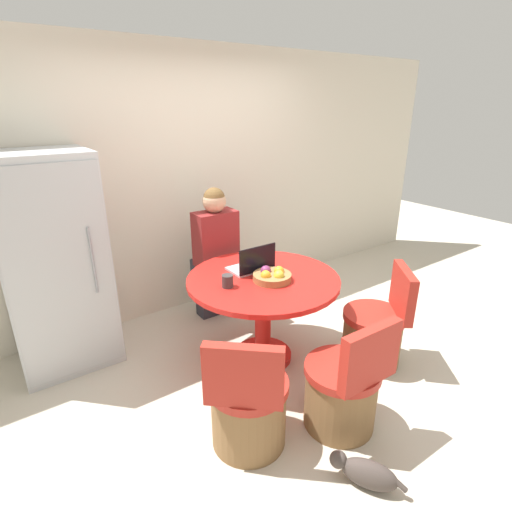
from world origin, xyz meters
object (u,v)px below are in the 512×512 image
(refrigerator, at_px, (54,264))
(chair_near_right_corner, at_px, (375,333))
(fruit_bowl, at_px, (272,276))
(chair_near_left_corner, at_px, (248,408))
(cat, at_px, (366,473))
(dining_table, at_px, (263,297))
(person_seated, at_px, (214,249))
(laptop, at_px, (252,265))
(chair_near_camera, at_px, (343,391))

(refrigerator, relative_size, chair_near_right_corner, 2.05)
(chair_near_right_corner, xyz_separation_m, fruit_bowl, (-0.71, 0.49, 0.52))
(chair_near_left_corner, xyz_separation_m, cat, (0.37, -0.64, -0.18))
(chair_near_left_corner, height_order, cat, chair_near_left_corner)
(refrigerator, bearing_deg, fruit_bowl, -37.05)
(dining_table, relative_size, chair_near_left_corner, 1.44)
(person_seated, bearing_deg, dining_table, 88.48)
(laptop, xyz_separation_m, fruit_bowl, (0.01, -0.25, -0.01))
(dining_table, bearing_deg, cat, -100.55)
(chair_near_left_corner, bearing_deg, dining_table, -90.00)
(chair_near_camera, distance_m, chair_near_right_corner, 0.83)
(cat, bearing_deg, fruit_bowl, -42.80)
(refrigerator, relative_size, cat, 4.41)
(fruit_bowl, bearing_deg, chair_near_right_corner, -34.77)
(dining_table, relative_size, laptop, 3.50)
(chair_near_left_corner, bearing_deg, refrigerator, -24.17)
(dining_table, distance_m, cat, 1.45)
(fruit_bowl, bearing_deg, chair_near_left_corner, -136.68)
(chair_near_camera, height_order, chair_near_right_corner, same)
(chair_near_camera, bearing_deg, cat, 61.95)
(chair_near_left_corner, distance_m, fruit_bowl, 1.02)
(laptop, bearing_deg, chair_near_right_corner, 134.13)
(chair_near_left_corner, distance_m, cat, 0.77)
(dining_table, xyz_separation_m, laptop, (0.01, 0.16, 0.22))
(chair_near_camera, bearing_deg, chair_near_left_corner, -20.27)
(refrigerator, distance_m, chair_near_left_corner, 1.89)
(chair_near_camera, bearing_deg, refrigerator, -53.42)
(chair_near_camera, xyz_separation_m, cat, (-0.23, -0.41, -0.18))
(fruit_bowl, height_order, cat, fruit_bowl)
(chair_near_camera, height_order, cat, chair_near_camera)
(chair_near_right_corner, bearing_deg, chair_near_left_corner, -46.65)
(chair_near_right_corner, bearing_deg, cat, -13.68)
(dining_table, bearing_deg, refrigerator, 144.95)
(person_seated, relative_size, fruit_bowl, 4.46)
(person_seated, bearing_deg, chair_near_right_corner, 116.56)
(refrigerator, xyz_separation_m, fruit_bowl, (1.37, -1.04, -0.07))
(chair_near_left_corner, relative_size, chair_near_right_corner, 1.00)
(cat, bearing_deg, chair_near_left_corner, -0.65)
(cat, bearing_deg, dining_table, -41.11)
(refrigerator, height_order, cat, refrigerator)
(chair_near_camera, relative_size, chair_near_right_corner, 1.00)
(chair_near_camera, height_order, laptop, laptop)
(dining_table, xyz_separation_m, chair_near_right_corner, (0.73, -0.58, -0.31))
(fruit_bowl, bearing_deg, chair_near_camera, -92.86)
(refrigerator, xyz_separation_m, person_seated, (1.37, -0.11, -0.12))
(dining_table, bearing_deg, chair_near_left_corner, -131.79)
(chair_near_left_corner, relative_size, cat, 2.15)
(person_seated, xyz_separation_m, laptop, (-0.01, -0.67, 0.06))
(chair_near_right_corner, bearing_deg, chair_near_camera, -26.38)
(refrigerator, distance_m, chair_near_right_corner, 2.65)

